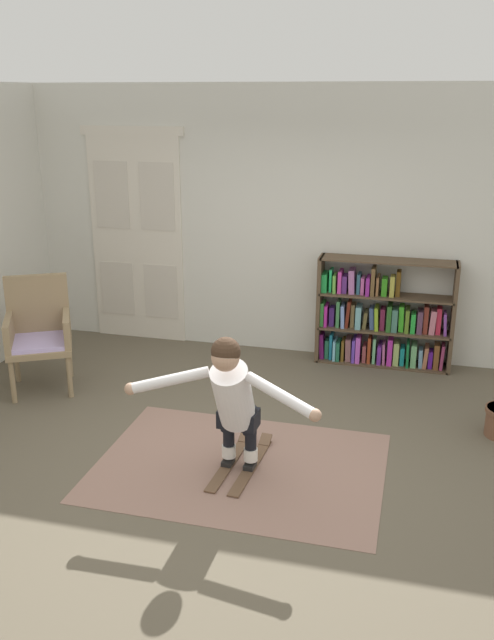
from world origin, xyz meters
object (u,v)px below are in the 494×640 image
Objects in this scene: bookshelf at (380,320)px; skis_pair at (241,462)px; wicker_chair at (39,331)px; person_skier at (232,394)px.

skis_pair is at bearing -110.04° from bookshelf.
bookshelf is 3.50m from wicker_chair.
person_skier is at bearing -26.98° from wicker_chair.
wicker_chair is at bearing -155.67° from bookshelf.
bookshelf is 1.30× the size of wicker_chair.
skis_pair is 0.70m from person_skier.
wicker_chair is 0.76× the size of person_skier.
skis_pair is at bearing 86.52° from person_skier.
wicker_chair is 2.57m from skis_pair.
wicker_chair is at bearing 153.02° from person_skier.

